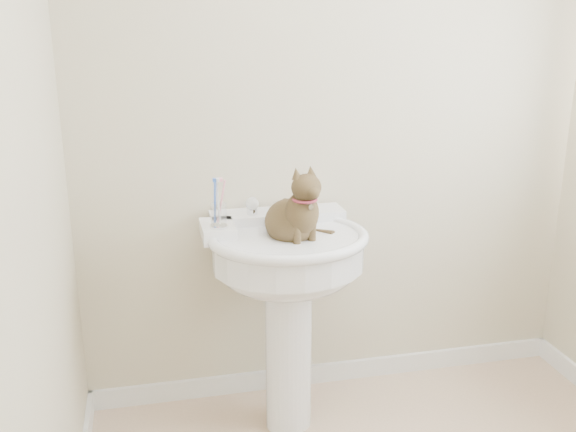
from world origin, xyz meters
TOP-DOWN VIEW (x-y plane):
  - wall_back at (0.00, 1.10)m, footprint 2.20×0.00m
  - wall_left at (-1.10, 0.00)m, footprint 0.00×2.20m
  - baseboard_back at (0.00, 1.09)m, footprint 2.20×0.02m
  - pedestal_sink at (-0.28, 0.81)m, footprint 0.63×0.62m
  - faucet at (-0.28, 0.96)m, footprint 0.28×0.12m
  - soap_bar at (-0.17, 1.05)m, footprint 0.09×0.06m
  - toothbrush_cup at (-0.54, 0.85)m, footprint 0.07×0.07m
  - cat at (-0.26, 0.79)m, footprint 0.22×0.27m

SIDE VIEW (x-z plane):
  - baseboard_back at x=0.00m, z-range 0.00..0.09m
  - pedestal_sink at x=-0.28m, z-range 0.25..1.12m
  - soap_bar at x=-0.17m, z-range 0.87..0.90m
  - cat at x=-0.26m, z-range 0.71..1.11m
  - faucet at x=-0.28m, z-range 0.84..0.98m
  - toothbrush_cup at x=-0.54m, z-range 0.83..1.01m
  - wall_back at x=0.00m, z-range 0.00..2.50m
  - wall_left at x=-1.10m, z-range 0.00..2.50m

